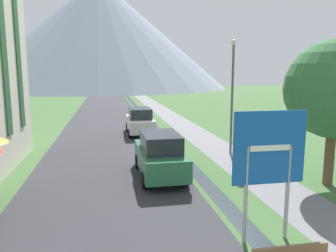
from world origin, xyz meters
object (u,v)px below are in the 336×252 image
at_px(parked_car_near, 160,155).
at_px(streetlamp, 232,88).
at_px(tree_by_path, 335,89).
at_px(road_sign, 269,158).
at_px(parked_car_far, 140,121).

bearing_deg(parked_car_near, streetlamp, 36.49).
height_order(parked_car_near, tree_by_path, tree_by_path).
height_order(road_sign, streetlamp, streetlamp).
bearing_deg(streetlamp, parked_car_far, 123.38).
xyz_separation_m(parked_car_near, streetlamp, (4.29, 3.17, 2.51)).
bearing_deg(tree_by_path, parked_car_far, 117.18).
height_order(road_sign, parked_car_far, road_sign).
xyz_separation_m(parked_car_near, parked_car_far, (0.16, 9.45, -0.00)).
xyz_separation_m(streetlamp, tree_by_path, (1.82, -5.31, 0.18)).
relative_size(streetlamp, tree_by_path, 1.08).
distance_m(road_sign, streetlamp, 9.22).
height_order(parked_car_far, tree_by_path, tree_by_path).
bearing_deg(road_sign, streetlamp, 74.03).
bearing_deg(road_sign, parked_car_far, 96.15).
height_order(parked_car_near, streetlamp, streetlamp).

